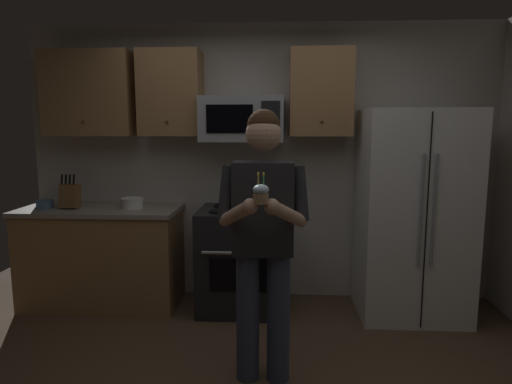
{
  "coord_description": "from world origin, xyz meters",
  "views": [
    {
      "loc": [
        0.2,
        -2.53,
        1.66
      ],
      "look_at": [
        0.05,
        0.2,
        1.25
      ],
      "focal_mm": 31.16,
      "sensor_mm": 36.0,
      "label": 1
    }
  ],
  "objects_px": {
    "refrigerator": "(413,214)",
    "bowl_small_colored": "(45,204)",
    "microwave": "(242,119)",
    "person": "(263,232)",
    "bowl_large_white": "(132,203)",
    "knife_block": "(70,196)",
    "cupcake": "(261,193)",
    "oven_range": "(242,259)"
  },
  "relations": [
    {
      "from": "cupcake",
      "to": "refrigerator",
      "type": "bearing_deg",
      "value": 49.2
    },
    {
      "from": "bowl_small_colored",
      "to": "knife_block",
      "type": "bearing_deg",
      "value": -0.47
    },
    {
      "from": "microwave",
      "to": "knife_block",
      "type": "relative_size",
      "value": 2.31
    },
    {
      "from": "knife_block",
      "to": "microwave",
      "type": "bearing_deg",
      "value": 5.47
    },
    {
      "from": "oven_range",
      "to": "microwave",
      "type": "distance_m",
      "value": 1.26
    },
    {
      "from": "refrigerator",
      "to": "cupcake",
      "type": "relative_size",
      "value": 10.35
    },
    {
      "from": "oven_range",
      "to": "cupcake",
      "type": "bearing_deg",
      "value": -80.83
    },
    {
      "from": "oven_range",
      "to": "refrigerator",
      "type": "xyz_separation_m",
      "value": [
        1.5,
        -0.04,
        0.44
      ]
    },
    {
      "from": "person",
      "to": "cupcake",
      "type": "height_order",
      "value": "person"
    },
    {
      "from": "microwave",
      "to": "person",
      "type": "relative_size",
      "value": 0.42
    },
    {
      "from": "refrigerator",
      "to": "knife_block",
      "type": "xyz_separation_m",
      "value": [
        -3.05,
        0.01,
        0.13
      ]
    },
    {
      "from": "oven_range",
      "to": "person",
      "type": "height_order",
      "value": "person"
    },
    {
      "from": "oven_range",
      "to": "cupcake",
      "type": "relative_size",
      "value": 5.36
    },
    {
      "from": "knife_block",
      "to": "bowl_small_colored",
      "type": "bearing_deg",
      "value": 179.53
    },
    {
      "from": "refrigerator",
      "to": "bowl_large_white",
      "type": "relative_size",
      "value": 8.96
    },
    {
      "from": "refrigerator",
      "to": "person",
      "type": "xyz_separation_m",
      "value": [
        -1.26,
        -1.13,
        0.1
      ]
    },
    {
      "from": "oven_range",
      "to": "microwave",
      "type": "bearing_deg",
      "value": 89.98
    },
    {
      "from": "microwave",
      "to": "bowl_small_colored",
      "type": "relative_size",
      "value": 4.84
    },
    {
      "from": "microwave",
      "to": "bowl_small_colored",
      "type": "distance_m",
      "value": 1.96
    },
    {
      "from": "microwave",
      "to": "bowl_large_white",
      "type": "bearing_deg",
      "value": -173.79
    },
    {
      "from": "microwave",
      "to": "person",
      "type": "xyz_separation_m",
      "value": [
        0.24,
        -1.29,
        -0.72
      ]
    },
    {
      "from": "microwave",
      "to": "cupcake",
      "type": "height_order",
      "value": "microwave"
    },
    {
      "from": "refrigerator",
      "to": "bowl_small_colored",
      "type": "xyz_separation_m",
      "value": [
        -3.29,
        0.01,
        0.06
      ]
    },
    {
      "from": "refrigerator",
      "to": "bowl_small_colored",
      "type": "distance_m",
      "value": 3.3
    },
    {
      "from": "oven_range",
      "to": "bowl_small_colored",
      "type": "bearing_deg",
      "value": -179.12
    },
    {
      "from": "bowl_small_colored",
      "to": "microwave",
      "type": "bearing_deg",
      "value": 4.68
    },
    {
      "from": "microwave",
      "to": "knife_block",
      "type": "height_order",
      "value": "microwave"
    },
    {
      "from": "person",
      "to": "refrigerator",
      "type": "bearing_deg",
      "value": 41.9
    },
    {
      "from": "knife_block",
      "to": "person",
      "type": "bearing_deg",
      "value": -32.37
    },
    {
      "from": "oven_range",
      "to": "refrigerator",
      "type": "distance_m",
      "value": 1.56
    },
    {
      "from": "knife_block",
      "to": "bowl_small_colored",
      "type": "xyz_separation_m",
      "value": [
        -0.24,
        0.0,
        -0.08
      ]
    },
    {
      "from": "knife_block",
      "to": "person",
      "type": "distance_m",
      "value": 2.13
    },
    {
      "from": "bowl_small_colored",
      "to": "cupcake",
      "type": "distance_m",
      "value": 2.53
    },
    {
      "from": "microwave",
      "to": "knife_block",
      "type": "bearing_deg",
      "value": -174.53
    },
    {
      "from": "refrigerator",
      "to": "cupcake",
      "type": "distance_m",
      "value": 1.97
    },
    {
      "from": "knife_block",
      "to": "cupcake",
      "type": "relative_size",
      "value": 1.84
    },
    {
      "from": "refrigerator",
      "to": "knife_block",
      "type": "height_order",
      "value": "refrigerator"
    },
    {
      "from": "bowl_small_colored",
      "to": "person",
      "type": "bearing_deg",
      "value": -29.25
    },
    {
      "from": "oven_range",
      "to": "refrigerator",
      "type": "height_order",
      "value": "refrigerator"
    },
    {
      "from": "refrigerator",
      "to": "bowl_large_white",
      "type": "height_order",
      "value": "refrigerator"
    },
    {
      "from": "oven_range",
      "to": "bowl_small_colored",
      "type": "relative_size",
      "value": 6.09
    },
    {
      "from": "refrigerator",
      "to": "bowl_large_white",
      "type": "bearing_deg",
      "value": 178.85
    }
  ]
}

